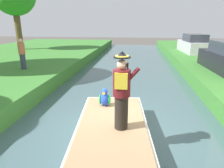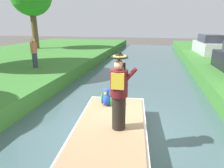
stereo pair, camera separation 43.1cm
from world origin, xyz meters
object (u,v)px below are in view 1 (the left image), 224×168
object	(u,v)px
boat	(112,137)
person_bystander	(22,54)
person_pirate	(122,92)
parrot_plush	(105,98)
parked_car_silver	(194,45)

from	to	relation	value
boat	person_bystander	size ratio (longest dim) A/B	2.73
boat	person_pirate	bearing A→B (deg)	-13.14
person_pirate	person_bystander	size ratio (longest dim) A/B	1.16
boat	parrot_plush	xyz separation A→B (m)	(-0.38, 1.22, 0.55)
person_pirate	parked_car_silver	distance (m)	14.18
person_pirate	person_bystander	bearing A→B (deg)	120.81
boat	person_pirate	size ratio (longest dim) A/B	2.36
boat	person_pirate	world-z (taller)	person_pirate
person_pirate	parked_car_silver	bearing A→B (deg)	54.20
parked_car_silver	parrot_plush	bearing A→B (deg)	-114.86
person_pirate	person_bystander	xyz separation A→B (m)	(-5.70, 5.47, -0.06)
parrot_plush	person_bystander	bearing A→B (deg)	140.48
person_bystander	boat	bearing A→B (deg)	-44.74
parrot_plush	parked_car_silver	world-z (taller)	parked_car_silver
boat	person_pirate	xyz separation A→B (m)	(0.23, -0.05, 1.23)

